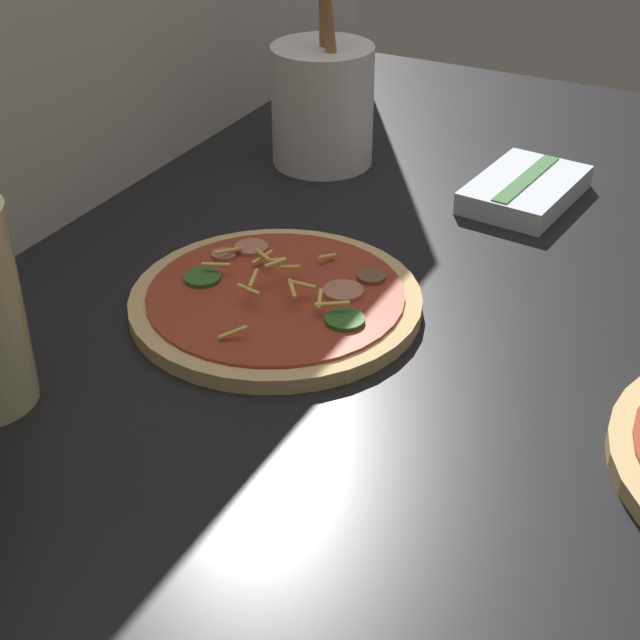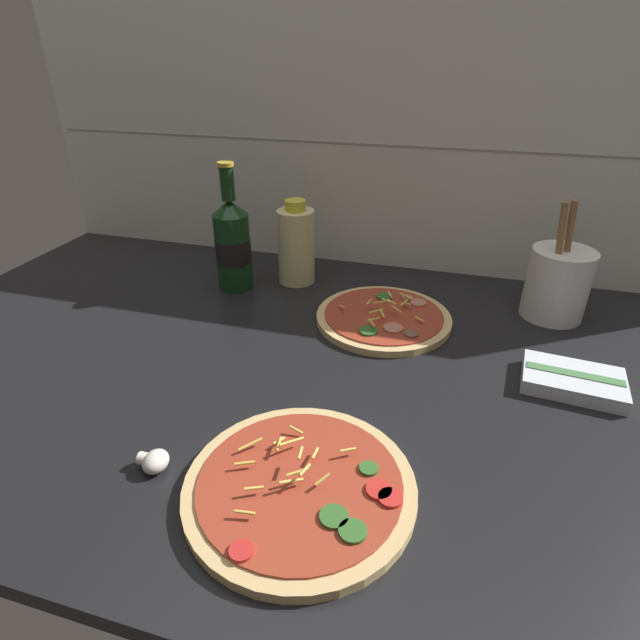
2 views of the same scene
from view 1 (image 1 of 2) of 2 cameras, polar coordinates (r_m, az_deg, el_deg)
name	(u,v)px [view 1 (image 1 of 2)]	position (r cm, az deg, el deg)	size (l,w,h in cm)	color
counter_slab	(431,430)	(74.45, 6.50, -6.39)	(160.00, 90.00, 2.50)	black
pizza_far	(276,300)	(85.60, -2.57, 1.16)	(25.58, 25.58, 4.61)	tan
utensil_crock	(323,104)	(112.51, 0.15, 12.46)	(11.48, 11.48, 22.87)	silver
dish_towel	(525,190)	(107.24, 11.85, 7.44)	(15.59, 10.99, 2.56)	silver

